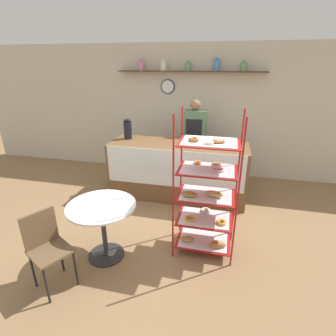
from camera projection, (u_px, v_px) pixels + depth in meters
name	position (u px, v px, depth m)	size (l,w,h in m)	color
ground_plane	(162.00, 232.00, 3.88)	(14.00, 14.00, 0.00)	olive
back_wall	(190.00, 111.00, 5.57)	(10.00, 0.30, 2.70)	beige
display_counter	(178.00, 170.00, 4.76)	(2.43, 0.78, 1.01)	brown
pastry_rack	(206.00, 196.00, 3.23)	(0.75, 0.53, 1.84)	#A51919
person_worker	(194.00, 139.00, 5.15)	(0.43, 0.23, 1.69)	#282833
cafe_table	(103.00, 218.00, 3.19)	(0.83, 0.83, 0.75)	#262628
cafe_chair	(46.00, 243.00, 2.80)	(0.52, 0.52, 0.88)	black
coffee_carafe	(128.00, 129.00, 4.82)	(0.15, 0.15, 0.37)	black
donut_tray_counter	(192.00, 144.00, 4.48)	(0.43, 0.27, 0.05)	silver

